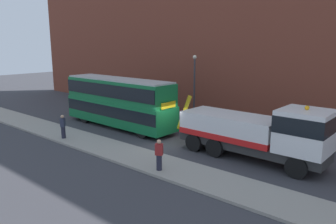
{
  "coord_description": "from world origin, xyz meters",
  "views": [
    {
      "loc": [
        13.85,
        -17.31,
        6.86
      ],
      "look_at": [
        -1.01,
        0.24,
        2.0
      ],
      "focal_mm": 34.84,
      "sensor_mm": 36.0,
      "label": 1
    }
  ],
  "objects_px": {
    "double_decker_bus": "(118,101)",
    "pedestrian_onlooker": "(63,127)",
    "recovery_tow_truck": "(257,132)",
    "pedestrian_bystander": "(159,155)",
    "street_lamp": "(194,81)"
  },
  "relations": [
    {
      "from": "double_decker_bus",
      "to": "street_lamp",
      "type": "bearing_deg",
      "value": 65.84
    },
    {
      "from": "pedestrian_bystander",
      "to": "street_lamp",
      "type": "height_order",
      "value": "street_lamp"
    },
    {
      "from": "recovery_tow_truck",
      "to": "double_decker_bus",
      "type": "distance_m",
      "value": 12.28
    },
    {
      "from": "recovery_tow_truck",
      "to": "pedestrian_onlooker",
      "type": "xyz_separation_m",
      "value": [
        -12.43,
        -5.13,
        -0.77
      ]
    },
    {
      "from": "recovery_tow_truck",
      "to": "double_decker_bus",
      "type": "height_order",
      "value": "double_decker_bus"
    },
    {
      "from": "recovery_tow_truck",
      "to": "pedestrian_onlooker",
      "type": "bearing_deg",
      "value": -156.49
    },
    {
      "from": "pedestrian_onlooker",
      "to": "recovery_tow_truck",
      "type": "bearing_deg",
      "value": -15.7
    },
    {
      "from": "pedestrian_bystander",
      "to": "recovery_tow_truck",
      "type": "bearing_deg",
      "value": -59.02
    },
    {
      "from": "double_decker_bus",
      "to": "pedestrian_onlooker",
      "type": "distance_m",
      "value": 5.29
    },
    {
      "from": "double_decker_bus",
      "to": "pedestrian_onlooker",
      "type": "height_order",
      "value": "double_decker_bus"
    },
    {
      "from": "double_decker_bus",
      "to": "street_lamp",
      "type": "distance_m",
      "value": 7.25
    },
    {
      "from": "recovery_tow_truck",
      "to": "double_decker_bus",
      "type": "xyz_separation_m",
      "value": [
        -12.27,
        0.01,
        0.47
      ]
    },
    {
      "from": "double_decker_bus",
      "to": "pedestrian_bystander",
      "type": "distance_m",
      "value": 10.6
    },
    {
      "from": "double_decker_bus",
      "to": "pedestrian_bystander",
      "type": "xyz_separation_m",
      "value": [
        9.16,
        -5.19,
        -1.25
      ]
    },
    {
      "from": "street_lamp",
      "to": "recovery_tow_truck",
      "type": "bearing_deg",
      "value": -35.03
    }
  ]
}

